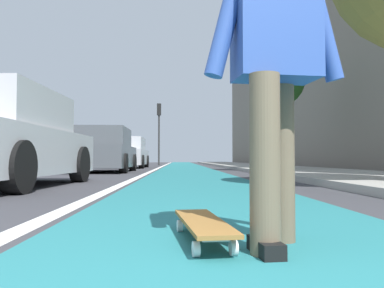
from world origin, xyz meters
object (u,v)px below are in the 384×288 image
(skateboard, at_px, (203,224))
(skater_person, at_px, (274,56))
(parked_car_far, at_px, (126,153))
(street_tree_mid, at_px, (278,82))
(parked_car_mid, at_px, (102,151))
(traffic_light, at_px, (159,123))

(skateboard, xyz_separation_m, skater_person, (-0.15, -0.35, 0.84))
(skateboard, height_order, parked_car_far, parked_car_far)
(parked_car_far, xyz_separation_m, street_tree_mid, (-5.73, -6.01, 2.40))
(skater_person, xyz_separation_m, street_tree_mid, (11.29, -2.95, 2.17))
(street_tree_mid, bearing_deg, parked_car_mid, 92.06)
(skateboard, bearing_deg, traffic_light, 3.47)
(parked_car_mid, bearing_deg, skateboard, -166.18)
(parked_car_far, relative_size, street_tree_mid, 1.08)
(skater_person, relative_size, parked_car_mid, 0.40)
(parked_car_mid, relative_size, street_tree_mid, 1.00)
(parked_car_far, xyz_separation_m, traffic_light, (7.61, -1.23, 2.23))
(skater_person, xyz_separation_m, traffic_light, (24.63, 1.83, 1.99))
(parked_car_mid, distance_m, parked_car_far, 5.95)
(skater_person, height_order, street_tree_mid, street_tree_mid)
(skateboard, relative_size, traffic_light, 0.20)
(street_tree_mid, bearing_deg, skater_person, 165.36)
(parked_car_mid, height_order, traffic_light, traffic_light)
(parked_car_far, relative_size, traffic_light, 1.04)
(skateboard, relative_size, skater_person, 0.52)
(skater_person, bearing_deg, street_tree_mid, -14.64)
(skateboard, distance_m, parked_car_far, 17.10)
(traffic_light, bearing_deg, street_tree_mid, -160.28)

